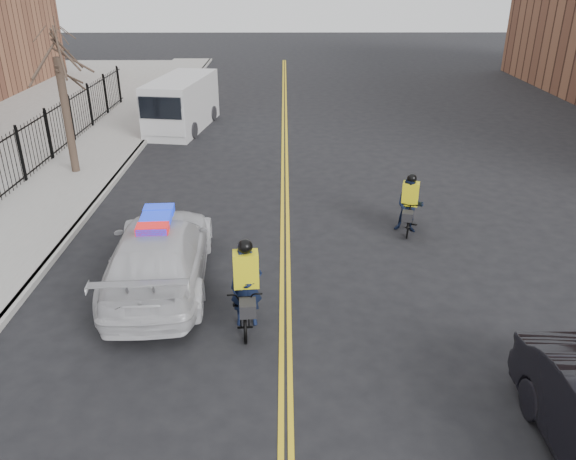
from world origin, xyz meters
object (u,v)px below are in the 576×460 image
Objects in this scene: cyclist_near at (247,295)px; cargo_van at (181,105)px; police_cruiser at (160,253)px; cyclist_far at (409,209)px.

cargo_van is at bearing 98.87° from cyclist_near.
police_cruiser is 0.98× the size of cargo_van.
cyclist_far is (6.43, 2.91, -0.13)m from police_cruiser.
cyclist_near is 1.17× the size of cyclist_far.
cyclist_near is at bearing -67.07° from cargo_van.
cyclist_near is 6.29m from cyclist_far.
cargo_van is 3.27× the size of cyclist_far.
police_cruiser is 2.72m from cyclist_near.
cargo_van reaches higher than cyclist_far.
police_cruiser is at bearing -73.72° from cargo_van.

